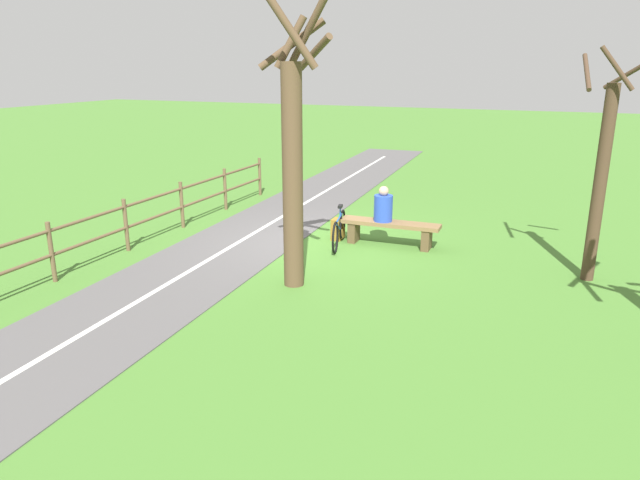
% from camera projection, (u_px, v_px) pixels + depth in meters
% --- Properties ---
extents(ground_plane, '(80.00, 80.00, 0.00)m').
position_uv_depth(ground_plane, '(316.00, 243.00, 12.21)').
color(ground_plane, '#477A2D').
extents(paved_path, '(3.88, 36.07, 0.02)m').
position_uv_depth(paved_path, '(138.00, 302.00, 9.16)').
color(paved_path, '#565454').
rests_on(paved_path, ground_plane).
extents(path_centre_line, '(1.44, 31.98, 0.00)m').
position_uv_depth(path_centre_line, '(138.00, 301.00, 9.16)').
color(path_centre_line, silver).
rests_on(path_centre_line, paved_path).
extents(bench, '(2.07, 0.45, 0.51)m').
position_uv_depth(bench, '(390.00, 229.00, 11.94)').
color(bench, brown).
rests_on(bench, ground_plane).
extents(person_seated, '(0.39, 0.39, 0.73)m').
position_uv_depth(person_seated, '(383.00, 207.00, 11.86)').
color(person_seated, '#2847B7').
rests_on(person_seated, bench).
extents(bicycle, '(0.39, 1.62, 0.83)m').
position_uv_depth(bicycle, '(339.00, 230.00, 11.91)').
color(bicycle, black).
rests_on(bicycle, ground_plane).
extents(backpack, '(0.26, 0.31, 0.46)m').
position_uv_depth(backpack, '(338.00, 229.00, 12.37)').
color(backpack, olive).
rests_on(backpack, ground_plane).
extents(fence_roadside, '(0.10, 9.46, 1.06)m').
position_uv_depth(fence_roadside, '(155.00, 210.00, 12.35)').
color(fence_roadside, brown).
rests_on(fence_roadside, ground_plane).
extents(tree_by_path, '(1.26, 1.25, 3.88)m').
position_uv_depth(tree_by_path, '(601.00, 175.00, 9.62)').
color(tree_by_path, '#473323').
rests_on(tree_by_path, ground_plane).
extents(tree_mid_field, '(1.37, 1.32, 4.73)m').
position_uv_depth(tree_mid_field, '(294.00, 156.00, 9.30)').
color(tree_mid_field, brown).
rests_on(tree_mid_field, ground_plane).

